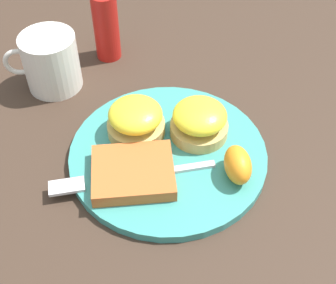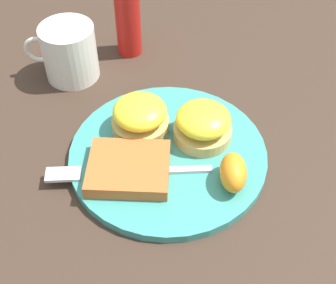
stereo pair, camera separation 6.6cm
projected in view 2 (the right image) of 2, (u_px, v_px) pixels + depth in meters
The scene contains 9 objects.
ground_plane at pixel (168, 158), 0.68m from camera, with size 1.10×1.10×0.00m, color #38281E.
plate at pixel (168, 155), 0.68m from camera, with size 0.29×0.29×0.01m, color teal.
sandwich_benedict_left at pixel (203, 124), 0.68m from camera, with size 0.09×0.09×0.05m.
sandwich_benedict_right at pixel (140, 117), 0.69m from camera, with size 0.09×0.09×0.05m.
hashbrown_patty at pixel (129, 168), 0.64m from camera, with size 0.11×0.09×0.02m, color #B95C29.
orange_wedge at pixel (233, 172), 0.62m from camera, with size 0.06×0.04×0.04m, color orange.
fork at pixel (119, 172), 0.64m from camera, with size 0.23×0.03×0.00m.
cup at pixel (69, 52), 0.78m from camera, with size 0.12×0.09×0.09m.
condiment_bottle at pixel (128, 22), 0.82m from camera, with size 0.04×0.04×0.12m, color #B21914.
Camera 2 is at (-0.01, 0.45, 0.52)m, focal length 50.00 mm.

